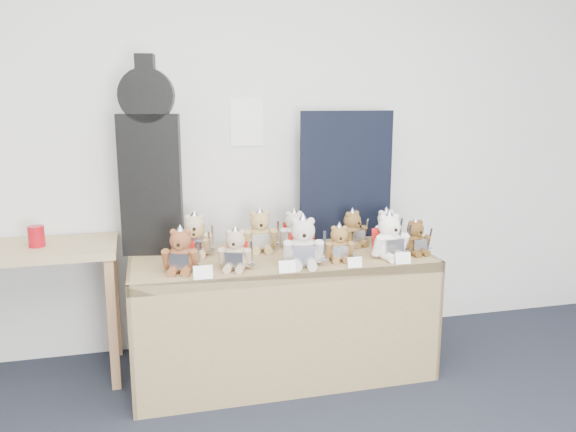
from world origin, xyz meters
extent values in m
plane|color=silver|center=(0.00, 2.50, 1.35)|extent=(6.00, 0.00, 6.00)
cube|color=white|center=(0.20, 2.49, 1.47)|extent=(0.21, 0.00, 0.30)
cube|color=olive|center=(0.30, 1.98, 0.69)|extent=(1.74, 0.73, 0.06)
cube|color=olive|center=(0.30, 1.63, 0.36)|extent=(1.73, 0.02, 0.72)
cube|color=olive|center=(-0.56, 1.98, 0.36)|extent=(0.02, 0.72, 0.72)
cube|color=olive|center=(1.16, 1.98, 0.36)|extent=(0.02, 0.72, 0.72)
cube|color=#9D8654|center=(-1.11, 2.21, 0.78)|extent=(0.97, 0.55, 0.04)
cube|color=#9E6D44|center=(-0.66, 1.99, 0.38)|extent=(0.05, 0.05, 0.76)
cube|color=#9E6D44|center=(-0.67, 2.45, 0.38)|extent=(0.05, 0.05, 0.76)
cube|color=black|center=(-0.42, 2.20, 1.13)|extent=(0.36, 0.16, 0.82)
cylinder|color=black|center=(-0.42, 2.20, 1.64)|extent=(0.32, 0.15, 0.31)
cube|color=black|center=(-0.42, 2.20, 1.76)|extent=(0.12, 0.11, 0.20)
cube|color=black|center=(0.82, 2.30, 1.14)|extent=(0.62, 0.02, 0.83)
cylinder|color=#A80B15|center=(-1.06, 2.21, 0.86)|extent=(0.09, 0.09, 0.12)
ellipsoid|color=brown|center=(-0.28, 1.80, 0.79)|extent=(0.18, 0.16, 0.16)
sphere|color=brown|center=(-0.28, 1.80, 0.89)|extent=(0.11, 0.11, 0.11)
cylinder|color=brown|center=(-0.29, 1.75, 0.88)|extent=(0.05, 0.04, 0.05)
sphere|color=black|center=(-0.30, 1.74, 0.88)|extent=(0.02, 0.02, 0.02)
sphere|color=brown|center=(-0.32, 1.81, 0.94)|extent=(0.04, 0.04, 0.04)
sphere|color=brown|center=(-0.25, 1.79, 0.94)|extent=(0.04, 0.04, 0.04)
cylinder|color=brown|center=(-0.36, 1.80, 0.80)|extent=(0.06, 0.09, 0.12)
cylinder|color=brown|center=(-0.22, 1.77, 0.80)|extent=(0.06, 0.09, 0.12)
cylinder|color=brown|center=(-0.33, 1.76, 0.74)|extent=(0.07, 0.11, 0.05)
cylinder|color=brown|center=(-0.26, 1.74, 0.74)|extent=(0.07, 0.11, 0.05)
cube|color=silver|center=(-0.30, 1.74, 0.79)|extent=(0.10, 0.04, 0.09)
cone|color=silver|center=(-0.28, 1.80, 0.94)|extent=(0.10, 0.10, 0.07)
cube|color=silver|center=(-0.20, 1.75, 0.82)|extent=(0.02, 0.04, 0.16)
cube|color=silver|center=(-0.20, 1.75, 0.76)|extent=(0.05, 0.02, 0.01)
cube|color=red|center=(-0.27, 1.86, 0.80)|extent=(0.13, 0.06, 0.14)
ellipsoid|color=tan|center=(0.00, 1.78, 0.78)|extent=(0.18, 0.16, 0.15)
sphere|color=tan|center=(0.00, 1.78, 0.88)|extent=(0.11, 0.11, 0.11)
cylinder|color=tan|center=(-0.01, 1.74, 0.87)|extent=(0.05, 0.04, 0.04)
sphere|color=black|center=(-0.01, 1.72, 0.87)|extent=(0.02, 0.02, 0.02)
sphere|color=tan|center=(-0.03, 1.79, 0.92)|extent=(0.03, 0.03, 0.03)
sphere|color=tan|center=(0.04, 1.77, 0.92)|extent=(0.03, 0.03, 0.03)
cylinder|color=tan|center=(-0.07, 1.78, 0.79)|extent=(0.06, 0.09, 0.11)
cylinder|color=tan|center=(0.06, 1.74, 0.79)|extent=(0.06, 0.09, 0.11)
cylinder|color=tan|center=(-0.04, 1.74, 0.74)|extent=(0.07, 0.10, 0.04)
cylinder|color=tan|center=(0.02, 1.72, 0.74)|extent=(0.07, 0.10, 0.04)
cube|color=silver|center=(-0.01, 1.73, 0.79)|extent=(0.09, 0.05, 0.08)
cone|color=silver|center=(0.00, 1.78, 0.93)|extent=(0.09, 0.09, 0.07)
cube|color=silver|center=(0.08, 1.72, 0.81)|extent=(0.02, 0.04, 0.15)
cube|color=silver|center=(0.08, 1.72, 0.76)|extent=(0.04, 0.02, 0.01)
cube|color=red|center=(0.02, 1.83, 0.80)|extent=(0.12, 0.06, 0.13)
ellipsoid|color=beige|center=(0.37, 1.75, 0.80)|extent=(0.20, 0.18, 0.18)
sphere|color=beige|center=(0.37, 1.75, 0.92)|extent=(0.13, 0.13, 0.13)
cylinder|color=beige|center=(0.36, 1.70, 0.91)|extent=(0.06, 0.04, 0.06)
sphere|color=black|center=(0.36, 1.68, 0.91)|extent=(0.02, 0.02, 0.02)
sphere|color=beige|center=(0.33, 1.76, 0.97)|extent=(0.04, 0.04, 0.04)
sphere|color=beige|center=(0.41, 1.74, 0.97)|extent=(0.04, 0.04, 0.04)
cylinder|color=beige|center=(0.28, 1.75, 0.81)|extent=(0.07, 0.11, 0.13)
cylinder|color=beige|center=(0.45, 1.72, 0.81)|extent=(0.07, 0.11, 0.13)
cylinder|color=beige|center=(0.32, 1.70, 0.75)|extent=(0.07, 0.12, 0.05)
cylinder|color=beige|center=(0.40, 1.68, 0.75)|extent=(0.07, 0.12, 0.05)
cube|color=silver|center=(0.36, 1.68, 0.80)|extent=(0.12, 0.04, 0.10)
cone|color=silver|center=(0.37, 1.75, 0.97)|extent=(0.11, 0.11, 0.09)
cube|color=silver|center=(0.48, 1.70, 0.83)|extent=(0.02, 0.05, 0.19)
cube|color=silver|center=(0.48, 1.70, 0.76)|extent=(0.05, 0.02, 0.01)
cube|color=red|center=(0.38, 1.82, 0.81)|extent=(0.15, 0.06, 0.16)
ellipsoid|color=olive|center=(0.60, 1.81, 0.78)|extent=(0.15, 0.13, 0.13)
sphere|color=olive|center=(0.60, 1.81, 0.87)|extent=(0.10, 0.10, 0.10)
cylinder|color=olive|center=(0.59, 1.76, 0.86)|extent=(0.04, 0.03, 0.04)
sphere|color=black|center=(0.59, 1.75, 0.86)|extent=(0.02, 0.02, 0.02)
sphere|color=olive|center=(0.57, 1.81, 0.91)|extent=(0.03, 0.03, 0.03)
sphere|color=olive|center=(0.63, 1.80, 0.91)|extent=(0.03, 0.03, 0.03)
cylinder|color=olive|center=(0.53, 1.80, 0.79)|extent=(0.05, 0.08, 0.10)
cylinder|color=olive|center=(0.66, 1.78, 0.79)|extent=(0.05, 0.08, 0.10)
cylinder|color=olive|center=(0.56, 1.76, 0.74)|extent=(0.05, 0.09, 0.04)
cylinder|color=olive|center=(0.62, 1.75, 0.74)|extent=(0.05, 0.09, 0.04)
cube|color=silver|center=(0.59, 1.75, 0.78)|extent=(0.09, 0.03, 0.07)
cone|color=silver|center=(0.60, 1.81, 0.91)|extent=(0.08, 0.08, 0.06)
cube|color=silver|center=(0.68, 1.77, 0.81)|extent=(0.02, 0.03, 0.14)
cube|color=silver|center=(0.68, 1.77, 0.75)|extent=(0.04, 0.01, 0.01)
ellipsoid|color=white|center=(0.89, 1.78, 0.80)|extent=(0.19, 0.17, 0.17)
sphere|color=white|center=(0.89, 1.78, 0.91)|extent=(0.13, 0.13, 0.13)
cylinder|color=white|center=(0.90, 1.73, 0.90)|extent=(0.06, 0.03, 0.05)
sphere|color=black|center=(0.90, 1.71, 0.90)|extent=(0.02, 0.02, 0.02)
sphere|color=white|center=(0.85, 1.78, 0.96)|extent=(0.04, 0.04, 0.04)
sphere|color=white|center=(0.93, 1.79, 0.96)|extent=(0.04, 0.04, 0.04)
cylinder|color=white|center=(0.81, 1.75, 0.80)|extent=(0.06, 0.10, 0.13)
cylinder|color=white|center=(0.98, 1.77, 0.80)|extent=(0.06, 0.10, 0.13)
cylinder|color=white|center=(0.86, 1.72, 0.75)|extent=(0.07, 0.12, 0.05)
cylinder|color=white|center=(0.94, 1.73, 0.75)|extent=(0.07, 0.12, 0.05)
cube|color=silver|center=(0.90, 1.72, 0.80)|extent=(0.11, 0.03, 0.09)
cone|color=silver|center=(0.89, 1.78, 0.96)|extent=(0.11, 0.11, 0.08)
cube|color=silver|center=(1.00, 1.76, 0.83)|extent=(0.02, 0.04, 0.18)
cube|color=silver|center=(1.00, 1.76, 0.76)|extent=(0.05, 0.01, 0.01)
cube|color=red|center=(0.88, 1.85, 0.81)|extent=(0.14, 0.05, 0.15)
ellipsoid|color=brown|center=(1.08, 1.82, 0.78)|extent=(0.15, 0.13, 0.14)
sphere|color=brown|center=(1.08, 1.82, 0.87)|extent=(0.10, 0.10, 0.10)
cylinder|color=brown|center=(1.08, 1.78, 0.86)|extent=(0.04, 0.03, 0.04)
sphere|color=black|center=(1.09, 1.77, 0.86)|extent=(0.02, 0.02, 0.02)
sphere|color=brown|center=(1.05, 1.82, 0.91)|extent=(0.03, 0.03, 0.03)
sphere|color=brown|center=(1.11, 1.83, 0.91)|extent=(0.03, 0.03, 0.03)
cylinder|color=brown|center=(1.02, 1.80, 0.79)|extent=(0.05, 0.08, 0.10)
cylinder|color=brown|center=(1.14, 1.82, 0.79)|extent=(0.05, 0.08, 0.10)
cylinder|color=brown|center=(1.05, 1.77, 0.74)|extent=(0.05, 0.09, 0.04)
cylinder|color=brown|center=(1.11, 1.78, 0.74)|extent=(0.05, 0.09, 0.04)
cube|color=silver|center=(1.09, 1.77, 0.78)|extent=(0.09, 0.03, 0.07)
cone|color=silver|center=(1.08, 1.82, 0.91)|extent=(0.08, 0.08, 0.06)
cube|color=silver|center=(1.17, 1.81, 0.81)|extent=(0.02, 0.03, 0.14)
cube|color=silver|center=(1.17, 1.81, 0.75)|extent=(0.04, 0.01, 0.01)
ellipsoid|color=tan|center=(-0.18, 2.12, 0.79)|extent=(0.18, 0.16, 0.16)
sphere|color=tan|center=(-0.18, 2.12, 0.90)|extent=(0.12, 0.12, 0.12)
cylinder|color=tan|center=(-0.19, 2.07, 0.89)|extent=(0.05, 0.03, 0.05)
sphere|color=black|center=(-0.19, 2.05, 0.89)|extent=(0.02, 0.02, 0.02)
sphere|color=tan|center=(-0.22, 2.13, 0.95)|extent=(0.04, 0.04, 0.04)
sphere|color=tan|center=(-0.14, 2.12, 0.95)|extent=(0.04, 0.04, 0.04)
cylinder|color=tan|center=(-0.26, 2.11, 0.80)|extent=(0.06, 0.09, 0.12)
cylinder|color=tan|center=(-0.11, 2.09, 0.80)|extent=(0.06, 0.09, 0.12)
cylinder|color=tan|center=(-0.23, 2.07, 0.75)|extent=(0.06, 0.11, 0.05)
cylinder|color=tan|center=(-0.15, 2.06, 0.75)|extent=(0.06, 0.11, 0.05)
cube|color=silver|center=(-0.19, 2.06, 0.80)|extent=(0.11, 0.03, 0.09)
cone|color=silver|center=(-0.18, 2.12, 0.95)|extent=(0.10, 0.10, 0.08)
cube|color=silver|center=(-0.08, 2.08, 0.82)|extent=(0.02, 0.04, 0.17)
cube|color=silver|center=(-0.08, 2.08, 0.76)|extent=(0.05, 0.01, 0.01)
ellipsoid|color=tan|center=(0.21, 2.12, 0.79)|extent=(0.17, 0.15, 0.16)
sphere|color=tan|center=(0.21, 2.12, 0.90)|extent=(0.12, 0.12, 0.12)
cylinder|color=tan|center=(0.20, 2.07, 0.89)|extent=(0.05, 0.03, 0.05)
sphere|color=black|center=(0.20, 2.05, 0.89)|extent=(0.02, 0.02, 0.02)
sphere|color=tan|center=(0.17, 2.12, 0.95)|extent=(0.04, 0.04, 0.04)
sphere|color=tan|center=(0.25, 2.12, 0.95)|extent=(0.04, 0.04, 0.04)
cylinder|color=tan|center=(0.13, 2.11, 0.80)|extent=(0.05, 0.09, 0.12)
cylinder|color=tan|center=(0.28, 2.09, 0.80)|extent=(0.05, 0.09, 0.12)
cylinder|color=tan|center=(0.17, 2.07, 0.75)|extent=(0.06, 0.11, 0.05)
cylinder|color=tan|center=(0.24, 2.06, 0.75)|extent=(0.06, 0.11, 0.05)
cube|color=silver|center=(0.20, 2.06, 0.80)|extent=(0.11, 0.03, 0.09)
cone|color=silver|center=(0.21, 2.12, 0.95)|extent=(0.10, 0.10, 0.08)
cube|color=silver|center=(0.31, 2.08, 0.83)|extent=(0.02, 0.04, 0.17)
cube|color=silver|center=(0.31, 2.08, 0.76)|extent=(0.05, 0.01, 0.01)
ellipsoid|color=silver|center=(0.43, 2.15, 0.79)|extent=(0.16, 0.14, 0.15)
sphere|color=silver|center=(0.43, 2.15, 0.89)|extent=(0.11, 0.11, 0.11)
cylinder|color=silver|center=(0.42, 2.10, 0.88)|extent=(0.05, 0.03, 0.05)
sphere|color=black|center=(0.42, 2.09, 0.88)|extent=(0.02, 0.02, 0.02)
sphere|color=silver|center=(0.39, 2.15, 0.93)|extent=(0.04, 0.04, 0.04)
sphere|color=silver|center=(0.46, 2.15, 0.93)|extent=(0.04, 0.04, 0.04)
cylinder|color=silver|center=(0.35, 2.14, 0.79)|extent=(0.05, 0.09, 0.11)
cylinder|color=silver|center=(0.50, 2.13, 0.79)|extent=(0.05, 0.09, 0.11)
cylinder|color=silver|center=(0.39, 2.10, 0.74)|extent=(0.05, 0.10, 0.05)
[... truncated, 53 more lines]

